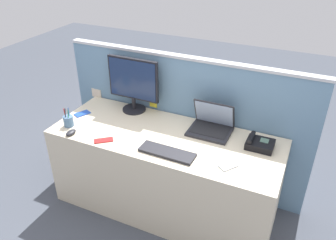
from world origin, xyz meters
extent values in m
plane|color=#424751|center=(0.00, 0.00, 0.00)|extent=(10.00, 10.00, 0.00)
cube|color=beige|center=(0.00, 0.00, 0.37)|extent=(1.89, 0.73, 0.74)
cube|color=#6084A3|center=(0.00, 0.41, 0.63)|extent=(2.27, 0.06, 1.26)
cube|color=#B7BAC1|center=(0.00, 0.41, 1.27)|extent=(2.27, 0.07, 0.02)
cube|color=yellow|center=(-0.30, 0.37, 0.81)|extent=(0.08, 0.01, 0.10)
cube|color=beige|center=(-0.93, 0.37, 0.78)|extent=(0.11, 0.01, 0.09)
cylinder|color=black|center=(-0.45, 0.28, 0.75)|extent=(0.21, 0.21, 0.02)
cylinder|color=black|center=(-0.45, 0.28, 0.82)|extent=(0.04, 0.04, 0.11)
cube|color=black|center=(-0.45, 0.29, 1.05)|extent=(0.48, 0.03, 0.38)
cube|color=#19284C|center=(-0.45, 0.27, 1.05)|extent=(0.45, 0.01, 0.35)
cube|color=#232328|center=(0.31, 0.20, 0.75)|extent=(0.34, 0.28, 0.02)
cube|color=black|center=(0.31, 0.21, 0.76)|extent=(0.30, 0.21, 0.00)
cube|color=#232328|center=(0.31, 0.29, 0.88)|extent=(0.34, 0.10, 0.23)
cube|color=#9EB2D1|center=(0.31, 0.28, 0.88)|extent=(0.32, 0.09, 0.21)
cube|color=black|center=(0.73, 0.15, 0.77)|extent=(0.21, 0.17, 0.05)
cube|color=#4C6B5B|center=(0.75, 0.17, 0.80)|extent=(0.06, 0.06, 0.01)
cylinder|color=black|center=(0.66, 0.15, 0.82)|extent=(0.04, 0.15, 0.04)
cube|color=#232328|center=(0.12, -0.22, 0.75)|extent=(0.43, 0.14, 0.02)
ellipsoid|color=#232328|center=(-0.71, -0.30, 0.76)|extent=(0.06, 0.10, 0.03)
cylinder|color=#4C7093|center=(-0.81, -0.20, 0.79)|extent=(0.08, 0.08, 0.09)
cylinder|color=black|center=(-0.82, -0.22, 0.85)|extent=(0.01, 0.02, 0.13)
cylinder|color=#238438|center=(-0.79, -0.21, 0.84)|extent=(0.01, 0.02, 0.12)
cylinder|color=red|center=(-0.83, -0.20, 0.84)|extent=(0.01, 0.02, 0.13)
cylinder|color=blue|center=(-0.81, -0.18, 0.84)|extent=(0.02, 0.02, 0.12)
cube|color=blue|center=(-0.84, 0.01, 0.75)|extent=(0.12, 0.15, 0.01)
cube|color=#B7BAC1|center=(0.58, -0.18, 0.75)|extent=(0.14, 0.15, 0.01)
cube|color=#B22323|center=(-0.41, -0.27, 0.75)|extent=(0.15, 0.14, 0.01)
camera|label=1|loc=(0.99, -2.09, 2.23)|focal=36.29mm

